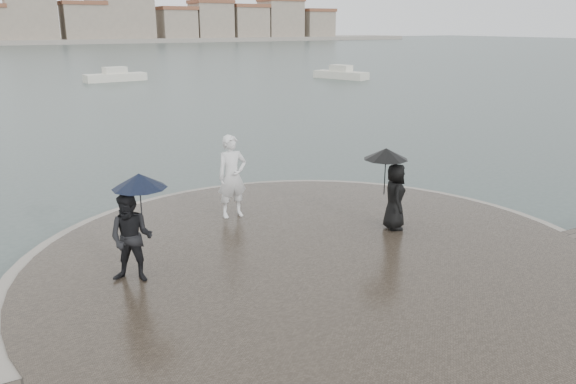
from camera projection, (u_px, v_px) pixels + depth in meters
ground at (438, 356)px, 8.84m from camera, size 400.00×400.00×0.00m
kerb_ring at (319, 267)px, 11.71m from camera, size 12.50×12.50×0.32m
quay_tip at (319, 266)px, 11.70m from camera, size 11.90×11.90×0.36m
statue at (232, 176)px, 13.90m from camera, size 0.77×0.52×2.08m
visitor_left at (133, 224)px, 10.36m from camera, size 1.29×1.11×2.04m
visitor_right at (392, 183)px, 13.02m from camera, size 1.18×1.07×1.95m
boats at (76, 85)px, 44.44m from camera, size 47.12×26.34×1.50m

